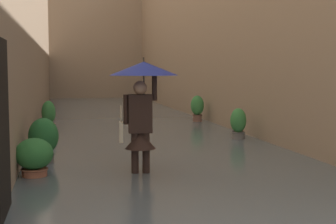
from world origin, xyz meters
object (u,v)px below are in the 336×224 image
object	(u,v)px
potted_plant_far_right	(34,159)
potted_plant_near_right	(44,141)
person_wading	(142,92)
potted_plant_mid_left	(238,125)
potted_plant_near_left	(197,109)
potted_plant_mid_right	(49,117)

from	to	relation	value
potted_plant_far_right	potted_plant_near_right	xyz separation A→B (m)	(-0.11, -1.12, 0.11)
person_wading	potted_plant_mid_left	bearing A→B (deg)	-130.92
potted_plant_near_left	person_wading	bearing A→B (deg)	67.85
potted_plant_far_right	potted_plant_near_left	distance (m)	8.60
potted_plant_far_right	potted_plant_mid_right	distance (m)	5.93
potted_plant_far_right	potted_plant_near_left	xyz separation A→B (m)	(-4.69, -7.21, 0.13)
person_wading	potted_plant_far_right	xyz separation A→B (m)	(1.71, -0.13, -1.03)
potted_plant_mid_left	potted_plant_near_right	bearing A→B (deg)	24.83
potted_plant_mid_right	potted_plant_far_right	bearing A→B (deg)	89.33
potted_plant_mid_left	potted_plant_near_left	xyz separation A→B (m)	(-0.10, -4.01, 0.08)
potted_plant_mid_left	potted_plant_near_right	world-z (taller)	potted_plant_near_right
potted_plant_far_right	potted_plant_near_right	distance (m)	1.13
potted_plant_mid_left	potted_plant_mid_right	bearing A→B (deg)	-31.09
person_wading	potted_plant_mid_right	distance (m)	6.35
person_wading	potted_plant_near_right	bearing A→B (deg)	-38.05
potted_plant_near_right	potted_plant_far_right	bearing A→B (deg)	84.61
potted_plant_mid_left	potted_plant_mid_right	xyz separation A→B (m)	(4.52, -2.73, 0.03)
person_wading	potted_plant_mid_right	world-z (taller)	person_wading
person_wading	potted_plant_far_right	world-z (taller)	person_wading
potted_plant_near_right	potted_plant_mid_left	bearing A→B (deg)	-155.17
potted_plant_near_right	potted_plant_mid_right	world-z (taller)	potted_plant_mid_right
potted_plant_mid_right	potted_plant_mid_left	bearing A→B (deg)	148.91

